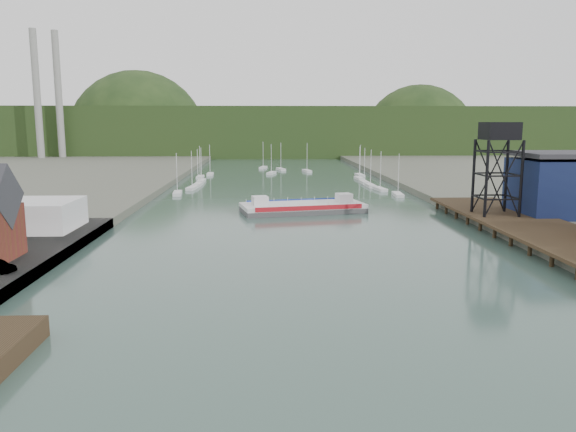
{
  "coord_description": "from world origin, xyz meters",
  "views": [
    {
      "loc": [
        -5.33,
        -37.83,
        18.15
      ],
      "look_at": [
        -1.9,
        46.44,
        4.0
      ],
      "focal_mm": 35.0,
      "sensor_mm": 36.0,
      "label": 1
    }
  ],
  "objects": [
    {
      "name": "smokestacks",
      "position": [
        -106.0,
        232.5,
        30.0
      ],
      "size": [
        11.2,
        8.2,
        60.0
      ],
      "color": "gray",
      "rests_on": "ground"
    },
    {
      "name": "ground",
      "position": [
        0.0,
        0.0,
        0.0
      ],
      "size": [
        600.0,
        600.0,
        0.0
      ],
      "primitive_type": "plane",
      "color": "#304C45",
      "rests_on": "ground"
    },
    {
      "name": "blue_shed",
      "position": [
        50.0,
        60.0,
        7.06
      ],
      "size": [
        20.5,
        14.5,
        11.3
      ],
      "color": "#0B1033",
      "rests_on": "east_land"
    },
    {
      "name": "white_shed",
      "position": [
        -44.0,
        50.0,
        3.85
      ],
      "size": [
        18.0,
        12.0,
        4.5
      ],
      "primitive_type": "cube",
      "color": "silver",
      "rests_on": "west_quay"
    },
    {
      "name": "distant_hills",
      "position": [
        -3.98,
        301.35,
        10.38
      ],
      "size": [
        500.0,
        120.0,
        80.0
      ],
      "color": "black",
      "rests_on": "ground"
    },
    {
      "name": "east_pier",
      "position": [
        37.0,
        45.0,
        1.9
      ],
      "size": [
        14.0,
        70.0,
        2.45
      ],
      "color": "black",
      "rests_on": "ground"
    },
    {
      "name": "chain_ferry",
      "position": [
        2.29,
        75.06,
        1.02
      ],
      "size": [
        26.2,
        14.8,
        3.55
      ],
      "rotation": [
        0.0,
        0.0,
        0.21
      ],
      "color": "#48484A",
      "rests_on": "ground"
    },
    {
      "name": "marina_sailboats",
      "position": [
        0.08,
        138.46,
        0.35
      ],
      "size": [
        57.71,
        92.65,
        0.9
      ],
      "color": "silver",
      "rests_on": "ground"
    },
    {
      "name": "lift_tower",
      "position": [
        35.0,
        58.0,
        15.65
      ],
      "size": [
        6.5,
        6.5,
        16.0
      ],
      "color": "black",
      "rests_on": "east_pier"
    }
  ]
}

